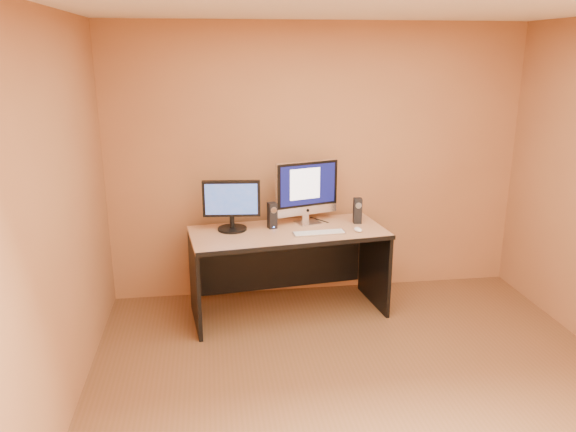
# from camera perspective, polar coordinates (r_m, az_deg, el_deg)

# --- Properties ---
(floor) EXTENTS (4.00, 4.00, 0.00)m
(floor) POSITION_cam_1_polar(r_m,az_deg,el_deg) (4.11, 8.43, -18.34)
(floor) COLOR brown
(floor) RESTS_ON ground
(walls) EXTENTS (4.00, 4.00, 2.60)m
(walls) POSITION_cam_1_polar(r_m,az_deg,el_deg) (3.54, 9.30, -0.74)
(walls) COLOR #A56C42
(walls) RESTS_ON ground
(ceiling) EXTENTS (4.00, 4.00, 0.00)m
(ceiling) POSITION_cam_1_polar(r_m,az_deg,el_deg) (3.39, 10.38, 20.73)
(ceiling) COLOR white
(ceiling) RESTS_ON walls
(desk) EXTENTS (1.80, 0.95, 0.80)m
(desk) POSITION_cam_1_polar(r_m,az_deg,el_deg) (5.12, 0.03, -5.76)
(desk) COLOR tan
(desk) RESTS_ON ground
(imac) EXTENTS (0.65, 0.39, 0.59)m
(imac) POSITION_cam_1_polar(r_m,az_deg,el_deg) (5.13, 2.08, 2.42)
(imac) COLOR silver
(imac) RESTS_ON desk
(second_monitor) EXTENTS (0.54, 0.31, 0.45)m
(second_monitor) POSITION_cam_1_polar(r_m,az_deg,el_deg) (4.97, -5.75, 1.06)
(second_monitor) COLOR black
(second_monitor) RESTS_ON desk
(speaker_left) EXTENTS (0.09, 0.09, 0.24)m
(speaker_left) POSITION_cam_1_polar(r_m,az_deg,el_deg) (5.03, -1.62, 0.06)
(speaker_left) COLOR black
(speaker_left) RESTS_ON desk
(speaker_right) EXTENTS (0.08, 0.08, 0.24)m
(speaker_right) POSITION_cam_1_polar(r_m,az_deg,el_deg) (5.22, 7.08, 0.55)
(speaker_right) COLOR black
(speaker_right) RESTS_ON desk
(keyboard) EXTENTS (0.47, 0.16, 0.02)m
(keyboard) POSITION_cam_1_polar(r_m,az_deg,el_deg) (4.90, 3.17, -1.72)
(keyboard) COLOR silver
(keyboard) RESTS_ON desk
(mouse) EXTENTS (0.08, 0.12, 0.04)m
(mouse) POSITION_cam_1_polar(r_m,az_deg,el_deg) (5.00, 7.12, -1.36)
(mouse) COLOR white
(mouse) RESTS_ON desk
(cable_a) EXTENTS (0.14, 0.20, 0.01)m
(cable_a) POSITION_cam_1_polar(r_m,az_deg,el_deg) (5.30, 3.19, -0.40)
(cable_a) COLOR black
(cable_a) RESTS_ON desk
(cable_b) EXTENTS (0.05, 0.19, 0.01)m
(cable_b) POSITION_cam_1_polar(r_m,az_deg,el_deg) (5.27, 2.46, -0.47)
(cable_b) COLOR black
(cable_b) RESTS_ON desk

